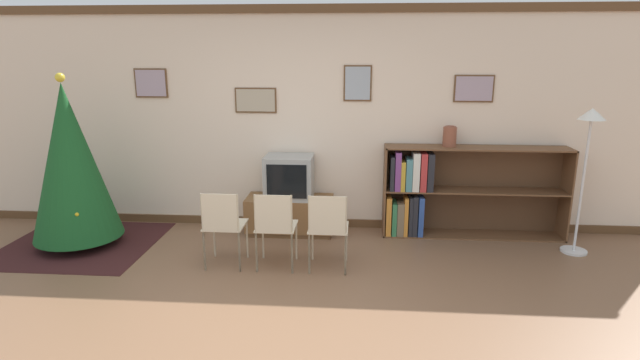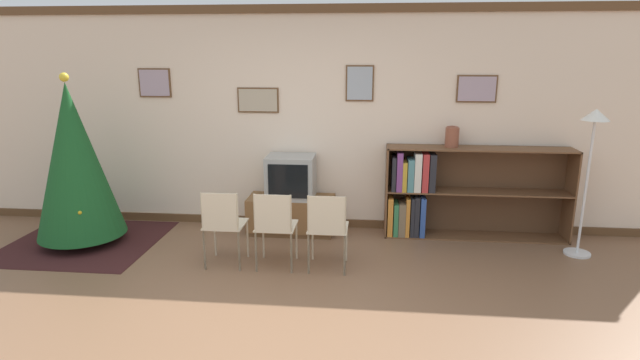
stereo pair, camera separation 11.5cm
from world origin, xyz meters
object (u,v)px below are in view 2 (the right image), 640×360
folding_chair_right (327,227)px  vase (452,136)px  christmas_tree (75,161)px  folding_chair_left (223,223)px  standing_lamp (592,145)px  television (291,177)px  tv_console (291,215)px  bookshelf (441,193)px  folding_chair_center (275,225)px

folding_chair_right → vase: 1.93m
christmas_tree → vase: (4.25, 0.68, 0.24)m
folding_chair_left → christmas_tree: bearing=165.0°
standing_lamp → television: bearing=173.3°
folding_chair_right → vase: size_ratio=3.41×
christmas_tree → folding_chair_right: 2.98m
folding_chair_right → standing_lamp: bearing=14.3°
tv_console → folding_chair_right: size_ratio=1.28×
standing_lamp → bookshelf: bearing=162.6°
television → standing_lamp: (3.24, -0.38, 0.52)m
folding_chair_right → bookshelf: bearing=42.2°
folding_chair_right → standing_lamp: 2.89m
television → bookshelf: size_ratio=0.27×
tv_console → christmas_tree: bearing=-166.0°
television → vase: bearing=2.7°
bookshelf → folding_chair_right: bearing=-137.8°
bookshelf → standing_lamp: size_ratio=1.34×
television → folding_chair_center: (-0.00, -1.07, -0.23)m
christmas_tree → folding_chair_center: christmas_tree is taller
folding_chair_center → vase: (1.88, 1.16, 0.74)m
television → bookshelf: bearing=2.2°
bookshelf → vase: (0.09, 0.02, 0.67)m
television → vase: 1.95m
christmas_tree → folding_chair_right: bearing=-9.6°
folding_chair_left → folding_chair_center: same height
tv_console → television: 0.48m
folding_chair_center → bookshelf: (1.80, 1.14, 0.07)m
folding_chair_center → folding_chair_right: size_ratio=1.00×
christmas_tree → folding_chair_right: size_ratio=2.37×
vase → standing_lamp: 1.44m
standing_lamp → folding_chair_left: bearing=-169.6°
television → folding_chair_right: bearing=-63.6°
tv_console → folding_chair_right: folding_chair_right is taller
folding_chair_right → television: bearing=116.4°
christmas_tree → vase: bearing=9.0°
folding_chair_center → folding_chair_right: bearing=0.0°
folding_chair_right → vase: bearing=40.7°
christmas_tree → tv_console: 2.55m
vase → folding_chair_center: bearing=-148.3°
folding_chair_center → standing_lamp: (3.24, 0.69, 0.76)m
folding_chair_right → folding_chair_center: bearing=180.0°
christmas_tree → bookshelf: christmas_tree is taller
christmas_tree → bookshelf: bearing=9.0°
tv_console → bookshelf: (1.80, 0.07, 0.31)m
folding_chair_left → folding_chair_center: bearing=0.0°
tv_console → folding_chair_center: folding_chair_center is taller
bookshelf → standing_lamp: bearing=-17.4°
television → standing_lamp: bearing=-6.7°
tv_console → bookshelf: 1.82m
christmas_tree → tv_console: (2.36, 0.59, -0.75)m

